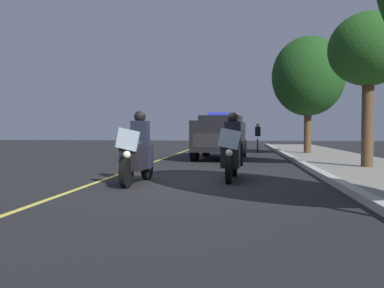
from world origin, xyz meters
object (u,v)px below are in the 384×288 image
police_suv (221,135)px  police_motorcycle_lead_right (232,152)px  tree_far_back (308,77)px  police_motorcycle_lead_left (138,154)px  cyclist_background (258,138)px  tree_mid_block (369,51)px

police_suv → police_motorcycle_lead_right: bearing=5.1°
police_motorcycle_lead_right → police_suv: bearing=-174.9°
police_suv → tree_far_back: tree_far_back is taller
police_motorcycle_lead_left → police_suv: bearing=169.8°
police_suv → cyclist_background: (-5.98, 1.86, -0.22)m
police_motorcycle_lead_left → police_motorcycle_lead_right: (-0.98, 2.19, 0.00)m
cyclist_background → tree_mid_block: bearing=16.2°
tree_mid_block → tree_far_back: tree_far_back is taller
tree_mid_block → tree_far_back: (-7.87, -0.56, 0.28)m
police_motorcycle_lead_right → tree_mid_block: size_ratio=0.44×
police_suv → tree_mid_block: 7.07m
cyclist_background → tree_mid_block: size_ratio=0.36×
police_suv → tree_far_back: size_ratio=0.84×
tree_far_back → tree_mid_block: bearing=4.1°
cyclist_background → tree_far_back: 4.72m
tree_mid_block → police_motorcycle_lead_left: bearing=-57.6°
cyclist_background → tree_mid_block: tree_mid_block is taller
police_motorcycle_lead_right → tree_mid_block: 6.04m
cyclist_background → tree_far_back: (2.47, 2.45, 3.20)m
police_motorcycle_lead_right → tree_far_back: size_ratio=0.36×
police_suv → cyclist_background: police_suv is taller
police_motorcycle_lead_left → police_motorcycle_lead_right: same height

